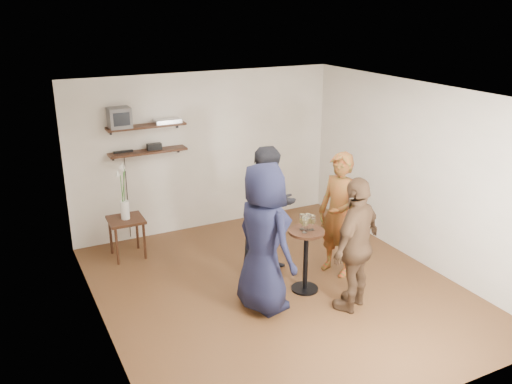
# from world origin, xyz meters

# --- Properties ---
(room) EXTENTS (4.58, 5.08, 2.68)m
(room) POSITION_xyz_m (0.00, 0.00, 1.30)
(room) COLOR #412815
(room) RESTS_ON ground
(shelf_upper) EXTENTS (1.20, 0.25, 0.04)m
(shelf_upper) POSITION_xyz_m (-1.00, 2.38, 1.85)
(shelf_upper) COLOR black
(shelf_upper) RESTS_ON room
(shelf_lower) EXTENTS (1.20, 0.25, 0.04)m
(shelf_lower) POSITION_xyz_m (-1.00, 2.38, 1.45)
(shelf_lower) COLOR black
(shelf_lower) RESTS_ON room
(crt_monitor) EXTENTS (0.32, 0.30, 0.30)m
(crt_monitor) POSITION_xyz_m (-1.40, 2.38, 2.02)
(crt_monitor) COLOR #59595B
(crt_monitor) RESTS_ON shelf_upper
(dvd_deck) EXTENTS (0.40, 0.24, 0.06)m
(dvd_deck) POSITION_xyz_m (-0.67, 2.38, 1.90)
(dvd_deck) COLOR silver
(dvd_deck) RESTS_ON shelf_upper
(radio) EXTENTS (0.22, 0.10, 0.10)m
(radio) POSITION_xyz_m (-0.90, 2.38, 1.52)
(radio) COLOR black
(radio) RESTS_ON shelf_lower
(power_strip) EXTENTS (0.30, 0.05, 0.03)m
(power_strip) POSITION_xyz_m (-1.37, 2.42, 1.48)
(power_strip) COLOR black
(power_strip) RESTS_ON shelf_lower
(side_table) EXTENTS (0.52, 0.52, 0.61)m
(side_table) POSITION_xyz_m (-1.53, 1.90, 0.51)
(side_table) COLOR black
(side_table) RESTS_ON room
(vase_lilies) EXTENTS (0.19, 0.19, 0.89)m
(vase_lilies) POSITION_xyz_m (-1.53, 1.90, 0.89)
(vase_lilies) COLOR white
(vase_lilies) RESTS_ON side_table
(drinks_table) EXTENTS (0.47, 0.47, 0.86)m
(drinks_table) POSITION_xyz_m (0.31, -0.16, 0.55)
(drinks_table) COLOR black
(drinks_table) RESTS_ON room
(wine_glass_fl) EXTENTS (0.07, 0.07, 0.22)m
(wine_glass_fl) POSITION_xyz_m (0.25, -0.21, 1.01)
(wine_glass_fl) COLOR silver
(wine_glass_fl) RESTS_ON drinks_table
(wine_glass_fr) EXTENTS (0.07, 0.07, 0.20)m
(wine_glass_fr) POSITION_xyz_m (0.38, -0.18, 0.99)
(wine_glass_fr) COLOR silver
(wine_glass_fr) RESTS_ON drinks_table
(wine_glass_bl) EXTENTS (0.07, 0.07, 0.21)m
(wine_glass_bl) POSITION_xyz_m (0.27, -0.11, 1.00)
(wine_glass_bl) COLOR silver
(wine_glass_bl) RESTS_ON drinks_table
(wine_glass_br) EXTENTS (0.07, 0.07, 0.22)m
(wine_glass_br) POSITION_xyz_m (0.33, -0.16, 1.01)
(wine_glass_br) COLOR silver
(wine_glass_br) RESTS_ON drinks_table
(person_plaid) EXTENTS (0.60, 0.74, 1.74)m
(person_plaid) POSITION_xyz_m (0.97, 0.07, 0.87)
(person_plaid) COLOR red
(person_plaid) RESTS_ON room
(person_dark) EXTENTS (1.03, 0.89, 1.83)m
(person_dark) POSITION_xyz_m (0.14, 0.52, 0.91)
(person_dark) COLOR black
(person_dark) RESTS_ON room
(person_navy) EXTENTS (0.77, 1.02, 1.89)m
(person_navy) POSITION_xyz_m (-0.38, -0.30, 0.94)
(person_navy) COLOR black
(person_navy) RESTS_ON room
(person_brown) EXTENTS (1.08, 0.82, 1.71)m
(person_brown) POSITION_xyz_m (0.62, -0.79, 0.85)
(person_brown) COLOR #412C1C
(person_brown) RESTS_ON room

